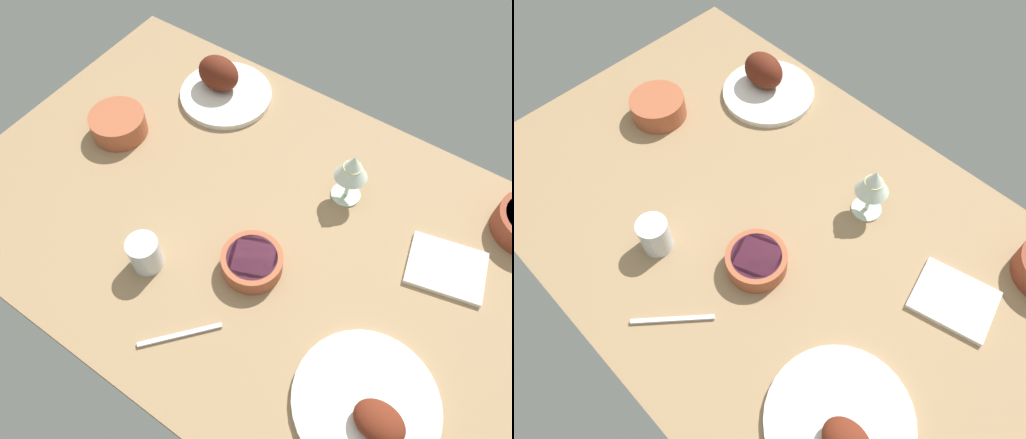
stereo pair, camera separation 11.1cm
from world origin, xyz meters
The scene contains 9 objects.
dining_table centered at (0.00, 0.00, 2.00)cm, with size 140.00×90.00×4.00cm, color #937551.
plate_far_side centered at (-31.36, 29.83, 7.26)cm, with size 24.81×24.81×10.51cm.
plate_near_viewer centered at (39.68, -21.67, 5.49)cm, with size 27.66×27.66×6.41cm.
bowl_potatoes centered at (-44.85, 3.54, 7.16)cm, with size 14.08×14.08×5.83cm.
bowl_onions centered at (5.49, -9.52, 6.53)cm, with size 13.26×13.26×4.61cm.
wine_glass centered at (12.96, 18.73, 13.93)cm, with size 7.60×7.60×14.00cm.
water_tumbler centered at (-13.78, -21.39, 8.19)cm, with size 6.87×6.87×8.37cm, color silver.
folded_napkin centered at (40.29, 13.68, 4.60)cm, with size 16.21×13.03×1.20cm, color white.
fork_loose centered at (2.33, -30.28, 4.40)cm, with size 17.06×0.90×0.80cm, color silver.
Camera 2 is at (42.26, -42.19, 99.92)cm, focal length 34.70 mm.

